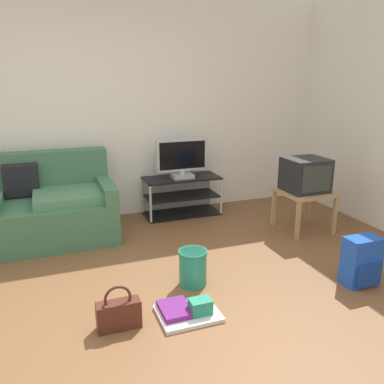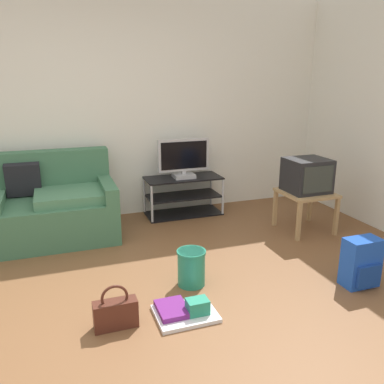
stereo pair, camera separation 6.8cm
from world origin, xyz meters
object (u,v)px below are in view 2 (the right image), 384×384
Objects in this scene: backpack at (361,263)px; handbag at (116,313)px; tv_stand at (183,196)px; couch at (22,211)px; floor_tray at (185,311)px; side_table at (306,198)px; flat_tv at (184,159)px; crt_tv at (307,175)px; cleaning_bucket at (191,267)px.

backpack reaches higher than handbag.
couch is at bearing -172.78° from tv_stand.
side_table is at bearing 32.54° from floor_tray.
couch is at bearing 109.73° from handbag.
backpack is (0.84, -2.25, -0.04)m from tv_stand.
flat_tv is 1.44× the size of crt_tv.
crt_tv is 1.07× the size of backpack.
floor_tray is (0.50, -0.03, -0.08)m from handbag.
tv_stand is at bearing 60.57° from handbag.
floor_tray is (-0.20, -0.43, -0.13)m from cleaning_bucket.
handbag is (-2.06, 0.09, -0.09)m from backpack.
backpack is 2.06m from handbag.
backpack is at bearing -2.30° from floor_tray.
side_table reaches higher than floor_tray.
flat_tv is at bearing 139.30° from side_table.
floor_tray is at bearing -115.40° from cleaning_bucket.
side_table is 1.83m from cleaning_bucket.
tv_stand is at bearing 138.66° from side_table.
crt_tv reaches higher than tv_stand.
floor_tray is (-1.55, 0.06, -0.17)m from backpack.
tv_stand is 3.08× the size of cleaning_bucket.
side_table is 0.26m from crt_tv.
floor_tray is at bearing 177.04° from backpack.
floor_tray is (-1.85, -1.18, -0.35)m from side_table.
couch is 3.15m from crt_tv.
flat_tv reaches higher than couch.
handbag is 0.74× the size of floor_tray.
cleaning_bucket is at bearing 29.32° from handbag.
crt_tv is (1.14, -0.99, 0.41)m from tv_stand.
side_table is 1.21× the size of crt_tv.
handbag is (-1.22, -2.14, -0.62)m from flat_tv.
side_table is (1.14, -0.98, -0.34)m from flat_tv.
flat_tv is 2.38m from floor_tray.
cleaning_bucket is (1.39, -1.52, -0.17)m from couch.
couch is 5.88× the size of handbag.
handbag reaches higher than cleaning_bucket.
backpack is (0.84, -2.23, -0.53)m from flat_tv.
cleaning_bucket is at bearing -106.16° from tv_stand.
backpack is (-0.30, -1.26, -0.45)m from crt_tv.
side_table is 1.76× the size of cleaning_bucket.
flat_tv reaches higher than cleaning_bucket.
couch reaches higher than cleaning_bucket.
crt_tv is 1.36× the size of handbag.
side_table is 1.30× the size of backpack.
tv_stand is 2.40m from backpack.
couch reaches higher than backpack.
crt_tv is at bearing -13.77° from couch.
crt_tv reaches higher than cleaning_bucket.
flat_tv reaches higher than side_table.
couch is at bearing 143.13° from backpack.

